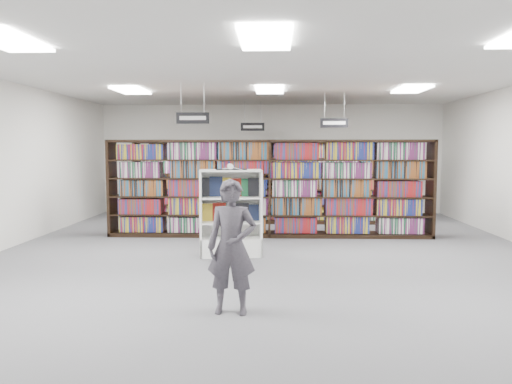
{
  "coord_description": "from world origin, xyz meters",
  "views": [
    {
      "loc": [
        0.11,
        -8.81,
        1.91
      ],
      "look_at": [
        -0.24,
        0.5,
        1.1
      ],
      "focal_mm": 35.0,
      "sensor_mm": 36.0,
      "label": 1
    }
  ],
  "objects_px": {
    "bookshelf_row_near": "(270,188)",
    "endcap_display": "(231,227)",
    "shopper": "(232,247)",
    "open_book": "(231,168)"
  },
  "relations": [
    {
      "from": "shopper",
      "to": "endcap_display",
      "type": "bearing_deg",
      "value": 98.77
    },
    {
      "from": "bookshelf_row_near",
      "to": "open_book",
      "type": "xyz_separation_m",
      "value": [
        -0.67,
        -2.01,
        0.52
      ]
    },
    {
      "from": "bookshelf_row_near",
      "to": "open_book",
      "type": "height_order",
      "value": "bookshelf_row_near"
    },
    {
      "from": "bookshelf_row_near",
      "to": "shopper",
      "type": "distance_m",
      "value": 5.17
    },
    {
      "from": "bookshelf_row_near",
      "to": "endcap_display",
      "type": "relative_size",
      "value": 4.55
    },
    {
      "from": "open_book",
      "to": "shopper",
      "type": "bearing_deg",
      "value": -93.36
    },
    {
      "from": "endcap_display",
      "to": "shopper",
      "type": "distance_m",
      "value": 3.21
    },
    {
      "from": "shopper",
      "to": "bookshelf_row_near",
      "type": "bearing_deg",
      "value": 89.26
    },
    {
      "from": "bookshelf_row_near",
      "to": "endcap_display",
      "type": "distance_m",
      "value": 2.14
    },
    {
      "from": "endcap_display",
      "to": "shopper",
      "type": "height_order",
      "value": "shopper"
    }
  ]
}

